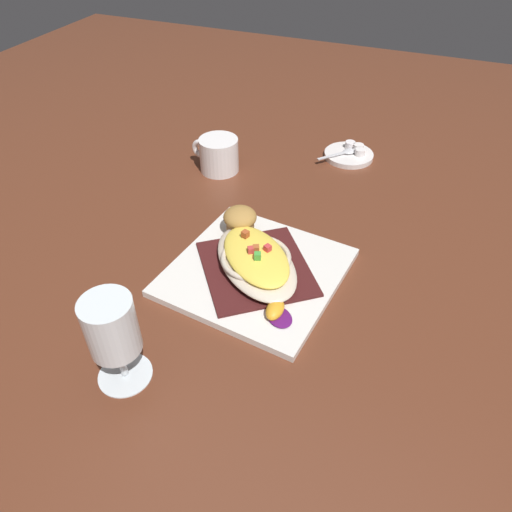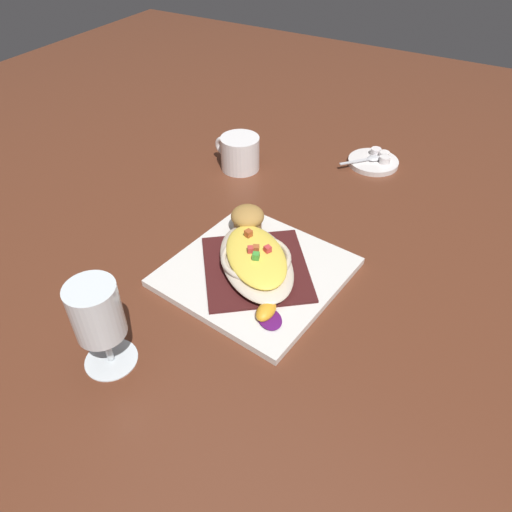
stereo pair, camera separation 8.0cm
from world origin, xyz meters
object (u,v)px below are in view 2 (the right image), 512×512
Objects in this scene: square_plate at (256,272)px; creamer_saucer at (373,162)px; muffin at (248,219)px; orange_garnish at (267,313)px; gratin_dish at (256,259)px; creamer_cup_1 at (384,155)px; creamer_cup_2 at (376,152)px; creamer_cup_0 at (385,160)px; coffee_mug at (240,155)px; spoon at (371,159)px; stemmed_glass at (98,316)px.

creamer_saucer is (-0.46, 0.05, -0.00)m from square_plate.
muffin is 1.03× the size of orange_garnish.
gratin_dish reaches higher than creamer_cup_1.
creamer_cup_0 is at bearing 48.37° from creamer_cup_2.
gratin_dish is (-0.00, -0.00, 0.03)m from square_plate.
coffee_mug is 0.30m from spoon.
gratin_dish is at bearing 38.18° from muffin.
stemmed_glass reaches higher than creamer_cup_2.
orange_garnish reaches higher than creamer_cup_0.
creamer_cup_0 is 1.00× the size of creamer_cup_1.
muffin is 0.53× the size of creamer_saucer.
muffin is 0.70× the size of spoon.
stemmed_glass reaches higher than creamer_cup_0.
square_plate is at bearing -7.79° from creamer_cup_1.
creamer_cup_2 is at bearing -170.06° from creamer_saucer.
muffin is at bearing -18.34° from creamer_cup_1.
orange_garnish is at bearing 2.47° from creamer_cup_2.
gratin_dish reaches higher than orange_garnish.
creamer_cup_0 is 1.00× the size of creamer_cup_2.
orange_garnish is at bearing 2.65° from spoon.
coffee_mug reaches higher than gratin_dish.
muffin is 2.57× the size of creamer_cup_0.
creamer_cup_2 is (-0.58, -0.02, -0.00)m from orange_garnish.
stemmed_glass is 0.74m from spoon.
spoon is (-0.46, 0.04, -0.02)m from gratin_dish.
square_plate is 4.59× the size of orange_garnish.
orange_garnish is 0.52× the size of creamer_saucer.
muffin is at bearing 34.60° from coffee_mug.
creamer_cup_2 is at bearing 174.82° from gratin_dish.
creamer_cup_1 is at bearing 172.21° from gratin_dish.
orange_garnish is 0.68× the size of spoon.
orange_garnish is at bearing 36.39° from coffee_mug.
gratin_dish is 0.11m from orange_garnish.
orange_garnish is 0.55m from creamer_cup_0.
creamer_cup_0 is (-0.38, 0.14, -0.02)m from muffin.
coffee_mug is 1.01× the size of creamer_saucer.
creamer_cup_2 is (-0.03, 0.00, 0.00)m from spoon.
square_plate is 11.45× the size of creamer_cup_2.
muffin is at bearing -15.25° from creamer_cup_2.
gratin_dish and muffin have the same top height.
gratin_dish is 0.49m from creamer_cup_2.
gratin_dish is 1.56× the size of stemmed_glass.
coffee_mug is at bearing -167.80° from stemmed_glass.
gratin_dish is at bearing -7.79° from creamer_cup_1.
creamer_saucer is 0.01m from spoon.
stemmed_glass is at bearing -42.54° from orange_garnish.
coffee_mug is at bearing -55.94° from creamer_cup_1.
orange_garnish is at bearing 2.12° from creamer_saucer.
square_plate is at bearing -5.18° from creamer_cup_2.
muffin reaches higher than square_plate.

